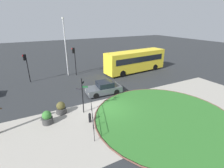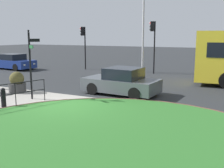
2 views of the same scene
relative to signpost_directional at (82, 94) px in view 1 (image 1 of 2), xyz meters
The scene contains 14 objects.
ground 2.99m from the signpost_directional, 10.10° to the right, with size 120.00×120.00×0.00m, color #282B2D.
sidewalk_paving 3.82m from the signpost_directional, 46.93° to the right, with size 32.00×7.95×0.02m, color #9E998E.
grass_island 7.43m from the signpost_directional, 33.93° to the right, with size 11.93×11.93×0.10m, color #2D6B28.
grass_kerb_ring 7.43m from the signpost_directional, 33.93° to the right, with size 12.24×12.24×0.11m, color brown.
signpost_directional is the anchor object (origin of this frame).
bollard_foreground 2.26m from the signpost_directional, 91.44° to the right, with size 0.21×0.21×0.87m.
railing_grass_edge 2.38m from the signpost_directional, 87.87° to the right, with size 1.41×4.14×1.06m.
bus_yellow 14.41m from the signpost_directional, 35.81° to the left, with size 10.63×3.31×3.37m.
car_far_lane 4.73m from the signpost_directional, 40.56° to the left, with size 4.09×2.15×1.43m.
traffic_light_near 11.52m from the signpost_directional, 77.42° to the left, with size 0.49×0.30×4.19m.
traffic_light_far 11.78m from the signpost_directional, 109.90° to the left, with size 0.48×0.32×3.84m.
lamppost_tall 12.00m from the signpost_directional, 82.70° to the left, with size 0.32×0.32×8.32m.
planter_near_signpost 2.44m from the signpost_directional, 156.06° to the left, with size 0.91×0.91×1.15m.
planter_kerbside 3.48m from the signpost_directional, behind, with size 0.88×0.88×1.15m.
Camera 1 is at (-6.21, -12.65, 8.05)m, focal length 26.67 mm.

